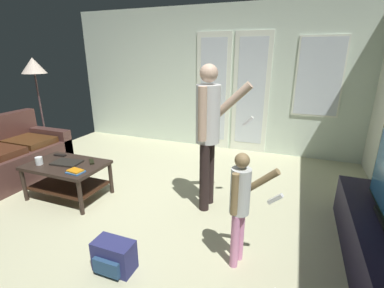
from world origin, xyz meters
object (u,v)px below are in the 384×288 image
at_px(person_adult, 209,126).
at_px(book_stack, 75,171).
at_px(person_child, 241,201).
at_px(floor_lamp, 34,70).
at_px(coffee_table, 67,173).
at_px(backpack, 114,256).
at_px(tv_stand, 378,242).
at_px(dvd_remote_slim, 92,162).
at_px(cup_near_edge, 39,161).
at_px(tv_remote_black, 60,155).
at_px(laptop_closed, 67,163).

bearing_deg(person_adult, book_stack, -157.37).
xyz_separation_m(person_child, floor_lamp, (-3.84, 1.45, 0.89)).
relative_size(coffee_table, backpack, 2.77).
relative_size(tv_stand, dvd_remote_slim, 10.26).
distance_m(person_adult, cup_near_edge, 2.17).
distance_m(person_adult, person_child, 1.06).
height_order(tv_remote_black, book_stack, book_stack).
distance_m(coffee_table, tv_remote_black, 0.37).
bearing_deg(tv_stand, dvd_remote_slim, 178.05).
relative_size(person_adult, book_stack, 8.52).
relative_size(dvd_remote_slim, book_stack, 0.86).
bearing_deg(person_adult, tv_stand, -12.68).
relative_size(tv_stand, backpack, 4.99).
distance_m(floor_lamp, book_stack, 2.46).
bearing_deg(backpack, tv_stand, 23.15).
distance_m(person_adult, backpack, 1.61).
bearing_deg(person_child, coffee_table, 170.34).
xyz_separation_m(backpack, cup_near_edge, (-1.61, 0.72, 0.38)).
distance_m(person_adult, tv_remote_black, 2.12).
xyz_separation_m(cup_near_edge, book_stack, (0.61, -0.04, -0.03)).
bearing_deg(floor_lamp, laptop_closed, -33.98).
bearing_deg(cup_near_edge, dvd_remote_slim, 27.21).
distance_m(person_adult, laptop_closed, 1.87).
xyz_separation_m(person_adult, dvd_remote_slim, (-1.48, -0.27, -0.54)).
relative_size(backpack, laptop_closed, 1.00).
relative_size(backpack, dvd_remote_slim, 2.06).
distance_m(tv_stand, backpack, 2.30).
xyz_separation_m(coffee_table, backpack, (1.33, -0.86, -0.20)).
relative_size(floor_lamp, tv_remote_black, 10.15).
xyz_separation_m(person_child, dvd_remote_slim, (-2.02, 0.55, -0.15)).
height_order(laptop_closed, book_stack, book_stack).
distance_m(person_child, dvd_remote_slim, 2.10).
bearing_deg(tv_stand, floor_lamp, 168.55).
distance_m(tv_stand, person_child, 1.29).
xyz_separation_m(coffee_table, tv_stand, (3.44, 0.05, -0.12)).
xyz_separation_m(coffee_table, cup_near_edge, (-0.29, -0.14, 0.17)).
bearing_deg(coffee_table, cup_near_edge, -154.77).
bearing_deg(person_child, cup_near_edge, 174.35).
distance_m(backpack, dvd_remote_slim, 1.50).
relative_size(person_adult, person_child, 1.62).
bearing_deg(cup_near_edge, tv_remote_black, 89.26).
bearing_deg(person_child, tv_remote_black, 167.42).
height_order(floor_lamp, book_stack, floor_lamp).
distance_m(tv_remote_black, dvd_remote_slim, 0.56).
bearing_deg(backpack, floor_lamp, 146.26).
relative_size(floor_lamp, dvd_remote_slim, 10.15).
relative_size(tv_stand, person_child, 1.67).
height_order(backpack, dvd_remote_slim, dvd_remote_slim).
bearing_deg(floor_lamp, coffee_table, -34.42).
bearing_deg(dvd_remote_slim, floor_lamp, -161.55).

